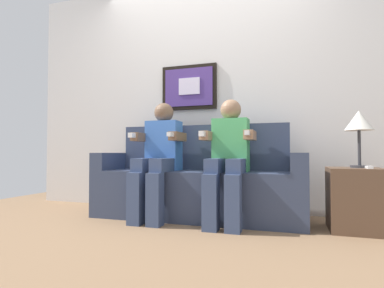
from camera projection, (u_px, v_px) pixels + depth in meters
ground_plane at (187, 225)px, 2.62m from camera, size 5.69×5.69×0.00m
back_wall_assembly at (208, 91)px, 3.39m from camera, size 4.38×0.10×2.60m
couch at (198, 185)px, 2.94m from camera, size 1.98×0.58×0.90m
person_on_left at (159, 154)px, 2.90m from camera, size 0.46×0.56×1.11m
person_on_right at (228, 154)px, 2.69m from camera, size 0.46×0.56×1.11m
side_table_right at (355, 199)px, 2.43m from camera, size 0.40×0.40×0.50m
table_lamp at (359, 123)px, 2.46m from camera, size 0.22×0.22×0.46m
spare_remote_on_table at (369, 167)px, 2.34m from camera, size 0.04×0.13×0.02m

